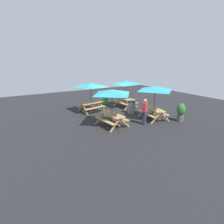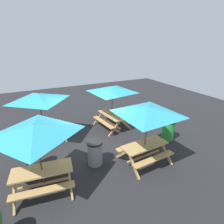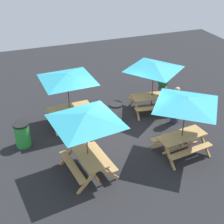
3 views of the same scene
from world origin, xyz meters
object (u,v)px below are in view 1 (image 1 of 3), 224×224
(picnic_table_3, at_px, (126,84))
(person_standing, at_px, (145,111))
(picnic_table_1, at_px, (112,95))
(trash_bin_green, at_px, (105,98))
(trash_bin_gray, at_px, (131,107))
(potted_plant_0, at_px, (181,112))
(picnic_table_0, at_px, (91,87))
(picnic_table_2, at_px, (155,91))

(picnic_table_3, xyz_separation_m, person_standing, (4.14, -1.48, -1.10))
(picnic_table_1, distance_m, person_standing, 2.35)
(trash_bin_green, xyz_separation_m, trash_bin_gray, (3.82, 0.19, 0.00))
(trash_bin_gray, height_order, potted_plant_0, potted_plant_0)
(picnic_table_0, bearing_deg, picnic_table_2, -60.69)
(picnic_table_0, height_order, trash_bin_green, picnic_table_0)
(picnic_table_0, distance_m, trash_bin_green, 3.32)
(person_standing, bearing_deg, trash_bin_green, 55.60)
(trash_bin_green, relative_size, potted_plant_0, 0.80)
(picnic_table_0, distance_m, picnic_table_2, 4.86)
(picnic_table_2, distance_m, picnic_table_3, 3.68)
(trash_bin_green, xyz_separation_m, potted_plant_0, (6.97, 1.92, 0.18))
(trash_bin_green, bearing_deg, picnic_table_1, -24.86)
(person_standing, bearing_deg, picnic_table_3, 41.28)
(picnic_table_1, xyz_separation_m, picnic_table_3, (-3.29, 3.37, 0.00))
(picnic_table_1, relative_size, person_standing, 1.40)
(picnic_table_3, bearing_deg, person_standing, -22.86)
(picnic_table_2, distance_m, trash_bin_gray, 2.47)
(picnic_table_3, height_order, potted_plant_0, picnic_table_3)
(person_standing, bearing_deg, picnic_table_0, 82.73)
(picnic_table_1, height_order, picnic_table_3, same)
(picnic_table_0, relative_size, picnic_table_3, 0.99)
(trash_bin_green, height_order, person_standing, person_standing)
(picnic_table_1, relative_size, trash_bin_green, 2.38)
(potted_plant_0, bearing_deg, picnic_table_2, -134.59)
(picnic_table_2, bearing_deg, trash_bin_gray, -158.13)
(picnic_table_1, bearing_deg, potted_plant_0, 63.05)
(picnic_table_2, relative_size, trash_bin_green, 2.38)
(picnic_table_1, relative_size, potted_plant_0, 1.91)
(potted_plant_0, bearing_deg, person_standing, -107.37)
(picnic_table_1, relative_size, trash_bin_gray, 2.38)
(picnic_table_0, xyz_separation_m, picnic_table_3, (0.18, 3.20, 0.00))
(person_standing, bearing_deg, picnic_table_1, 126.86)
(picnic_table_2, relative_size, potted_plant_0, 1.91)
(trash_bin_gray, bearing_deg, picnic_table_3, 158.18)
(trash_bin_gray, bearing_deg, picnic_table_0, -128.04)
(picnic_table_0, height_order, potted_plant_0, picnic_table_0)
(potted_plant_0, distance_m, person_standing, 2.63)
(picnic_table_3, distance_m, potted_plant_0, 5.19)
(picnic_table_2, distance_m, potted_plant_0, 2.21)
(trash_bin_green, bearing_deg, person_standing, -5.38)
(picnic_table_0, bearing_deg, picnic_table_3, -11.52)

